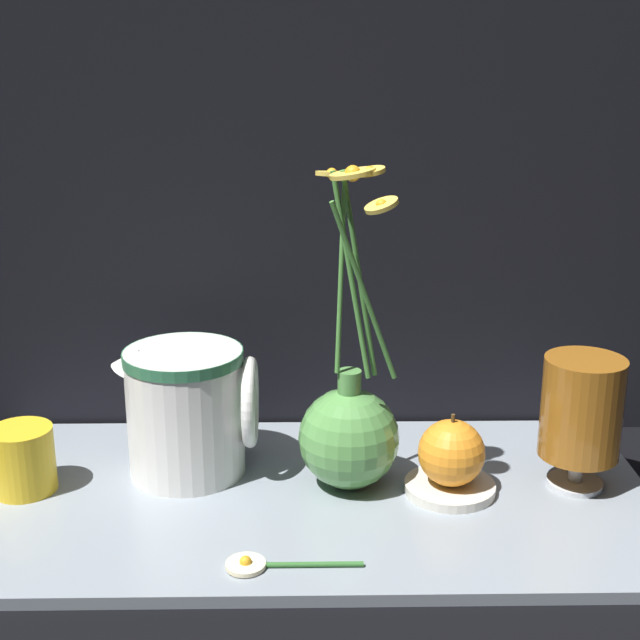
% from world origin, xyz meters
% --- Properties ---
extents(ground_plane, '(6.00, 6.00, 0.00)m').
position_xyz_m(ground_plane, '(0.00, 0.00, 0.00)').
color(ground_plane, black).
extents(shelf, '(0.71, 0.36, 0.01)m').
position_xyz_m(shelf, '(0.00, 0.00, 0.01)').
color(shelf, gray).
rests_on(shelf, ground_plane).
extents(vase_with_flowers, '(0.11, 0.14, 0.34)m').
position_xyz_m(vase_with_flowers, '(0.04, 0.02, 0.07)').
color(vase_with_flowers, '#59994C').
rests_on(vase_with_flowers, shelf).
extents(yellow_mug, '(0.08, 0.07, 0.07)m').
position_xyz_m(yellow_mug, '(-0.30, 0.01, 0.05)').
color(yellow_mug, yellow).
rests_on(yellow_mug, shelf).
extents(ceramic_pitcher, '(0.15, 0.13, 0.15)m').
position_xyz_m(ceramic_pitcher, '(-0.13, 0.05, 0.09)').
color(ceramic_pitcher, white).
rests_on(ceramic_pitcher, shelf).
extents(tea_glass, '(0.08, 0.08, 0.14)m').
position_xyz_m(tea_glass, '(0.28, 0.01, 0.10)').
color(tea_glass, silver).
rests_on(tea_glass, shelf).
extents(saucer_plate, '(0.09, 0.09, 0.01)m').
position_xyz_m(saucer_plate, '(0.15, -0.00, 0.02)').
color(saucer_plate, silver).
rests_on(saucer_plate, shelf).
extents(orange_fruit, '(0.07, 0.07, 0.08)m').
position_xyz_m(orange_fruit, '(0.15, -0.00, 0.06)').
color(orange_fruit, orange).
rests_on(orange_fruit, saucer_plate).
extents(loose_daisy, '(0.12, 0.04, 0.01)m').
position_xyz_m(loose_daisy, '(-0.04, -0.14, 0.02)').
color(loose_daisy, '#336B2D').
rests_on(loose_daisy, shelf).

